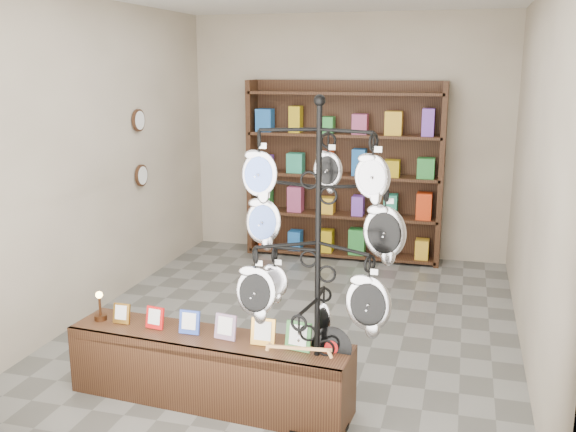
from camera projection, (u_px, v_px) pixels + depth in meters
name	position (u px, v px, depth m)	size (l,w,h in m)	color
ground	(296.00, 324.00, 6.03)	(5.00, 5.00, 0.00)	slate
room_envelope	(297.00, 127.00, 5.61)	(5.00, 5.00, 5.00)	#C1B39C
display_tree	(318.00, 243.00, 4.07)	(1.13, 0.95, 2.21)	black
front_shelf	(209.00, 369.00, 4.60)	(2.10, 0.57, 0.73)	black
back_shelving	(344.00, 177.00, 7.95)	(2.42, 0.36, 2.20)	black
wall_clocks	(140.00, 148.00, 6.95)	(0.03, 0.24, 0.84)	black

